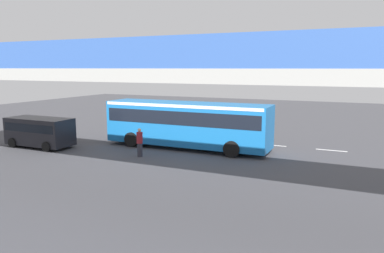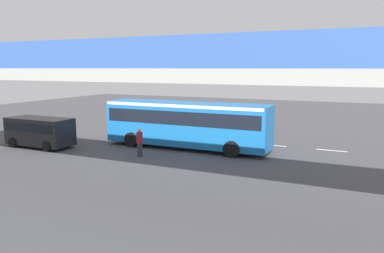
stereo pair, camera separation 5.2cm
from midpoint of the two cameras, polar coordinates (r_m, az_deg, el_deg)
The scene contains 10 objects.
ground at distance 25.81m, azimuth 2.53°, elevation -3.15°, with size 80.00×80.00×0.00m, color #424247.
city_bus at distance 25.00m, azimuth -0.92°, elevation 0.85°, with size 11.54×2.85×3.15m.
parked_van at distance 27.61m, azimuth -22.75°, elevation -0.55°, with size 4.80×2.17×2.05m.
pedestrian at distance 22.97m, azimuth -8.24°, elevation -2.51°, with size 0.38×0.38×1.79m.
lane_dash_leftmost at distance 26.32m, azimuth 20.91°, elevation -3.50°, with size 2.00×0.20×0.01m, color silver.
lane_dash_left at distance 26.84m, azimuth 12.36°, elevation -2.87°, with size 2.00×0.20×0.01m, color silver.
lane_dash_centre at distance 27.92m, azimuth 4.31°, elevation -2.21°, with size 2.00×0.20×0.01m, color silver.
lane_dash_right at distance 29.51m, azimuth -3.00°, elevation -1.58°, with size 2.00×0.20×0.01m, color silver.
lane_dash_rightmost at distance 31.53m, azimuth -9.46°, elevation -1.00°, with size 2.00×0.20×0.01m, color silver.
pedestrian_overpass at distance 15.53m, azimuth -12.90°, elevation 6.68°, with size 30.48×2.60×6.57m.
Camera 1 is at (-9.39, 23.40, 5.49)m, focal length 34.15 mm.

